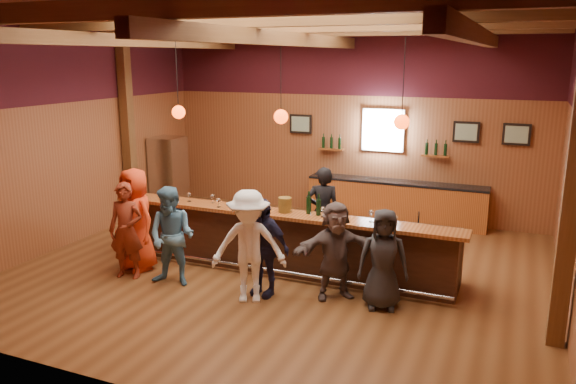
# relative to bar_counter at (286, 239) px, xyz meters

# --- Properties ---
(room) EXTENTS (9.04, 9.00, 4.52)m
(room) POSITION_rel_bar_counter_xyz_m (-0.02, -0.09, 2.69)
(room) COLOR brown
(room) RESTS_ON ground
(bar_counter) EXTENTS (6.30, 1.07, 1.11)m
(bar_counter) POSITION_rel_bar_counter_xyz_m (0.00, 0.00, 0.00)
(bar_counter) COLOR black
(bar_counter) RESTS_ON ground
(back_bar_cabinet) EXTENTS (4.00, 0.52, 0.95)m
(back_bar_cabinet) POSITION_rel_bar_counter_xyz_m (1.18, 3.57, -0.05)
(back_bar_cabinet) COLOR brown
(back_bar_cabinet) RESTS_ON ground
(window) EXTENTS (0.95, 0.09, 0.95)m
(window) POSITION_rel_bar_counter_xyz_m (0.78, 3.80, 1.53)
(window) COLOR silver
(window) RESTS_ON room
(framed_pictures) EXTENTS (5.35, 0.05, 0.45)m
(framed_pictures) POSITION_rel_bar_counter_xyz_m (1.65, 3.79, 1.58)
(framed_pictures) COLOR black
(framed_pictures) RESTS_ON room
(wine_shelves) EXTENTS (3.00, 0.18, 0.30)m
(wine_shelves) POSITION_rel_bar_counter_xyz_m (0.78, 3.73, 1.10)
(wine_shelves) COLOR brown
(wine_shelves) RESTS_ON room
(pendant_lights) EXTENTS (4.24, 0.24, 1.37)m
(pendant_lights) POSITION_rel_bar_counter_xyz_m (-0.02, -0.15, 2.19)
(pendant_lights) COLOR black
(pendant_lights) RESTS_ON room
(stainless_fridge) EXTENTS (0.70, 0.70, 1.80)m
(stainless_fridge) POSITION_rel_bar_counter_xyz_m (-4.12, 2.45, 0.38)
(stainless_fridge) COLOR silver
(stainless_fridge) RESTS_ON ground
(customer_orange) EXTENTS (1.01, 0.79, 1.82)m
(customer_orange) POSITION_rel_bar_counter_xyz_m (-2.39, -1.07, 0.39)
(customer_orange) COLOR red
(customer_orange) RESTS_ON ground
(customer_redvest) EXTENTS (0.67, 0.52, 1.65)m
(customer_redvest) POSITION_rel_bar_counter_xyz_m (-2.30, -1.44, 0.30)
(customer_redvest) COLOR maroon
(customer_redvest) RESTS_ON ground
(customer_denim) EXTENTS (0.86, 0.70, 1.65)m
(customer_denim) POSITION_rel_bar_counter_xyz_m (-1.40, -1.41, 0.30)
(customer_denim) COLOR teal
(customer_denim) RESTS_ON ground
(customer_white) EXTENTS (1.30, 1.05, 1.75)m
(customer_white) POSITION_rel_bar_counter_xyz_m (0.03, -1.50, 0.35)
(customer_white) COLOR white
(customer_white) RESTS_ON ground
(customer_navy) EXTENTS (0.96, 0.51, 1.57)m
(customer_navy) POSITION_rel_bar_counter_xyz_m (0.13, -1.20, 0.26)
(customer_navy) COLOR #1A1933
(customer_navy) RESTS_ON ground
(customer_brown) EXTENTS (1.42, 1.20, 1.54)m
(customer_brown) POSITION_rel_bar_counter_xyz_m (1.21, -0.88, 0.25)
(customer_brown) COLOR #5B4B48
(customer_brown) RESTS_ON ground
(customer_dark) EXTENTS (0.85, 0.67, 1.52)m
(customer_dark) POSITION_rel_bar_counter_xyz_m (1.97, -0.95, 0.24)
(customer_dark) COLOR #252527
(customer_dark) RESTS_ON ground
(bartender) EXTENTS (0.73, 0.61, 1.72)m
(bartender) POSITION_rel_bar_counter_xyz_m (0.41, 0.79, 0.34)
(bartender) COLOR black
(bartender) RESTS_ON ground
(ice_bucket) EXTENTS (0.23, 0.23, 0.25)m
(ice_bucket) POSITION_rel_bar_counter_xyz_m (0.11, -0.27, 0.71)
(ice_bucket) COLOR olive
(ice_bucket) RESTS_ON bar_counter
(bottle_a) EXTENTS (0.08, 0.08, 0.38)m
(bottle_a) POSITION_rel_bar_counter_xyz_m (0.51, -0.22, 0.74)
(bottle_a) COLOR black
(bottle_a) RESTS_ON bar_counter
(bottle_b) EXTENTS (0.08, 0.08, 0.36)m
(bottle_b) POSITION_rel_bar_counter_xyz_m (0.70, -0.25, 0.73)
(bottle_b) COLOR black
(bottle_b) RESTS_ON bar_counter
(glass_a) EXTENTS (0.09, 0.09, 0.20)m
(glass_a) POSITION_rel_bar_counter_xyz_m (-2.81, -0.27, 0.73)
(glass_a) COLOR silver
(glass_a) RESTS_ON bar_counter
(glass_b) EXTENTS (0.08, 0.08, 0.17)m
(glass_b) POSITION_rel_bar_counter_xyz_m (-1.77, -0.31, 0.71)
(glass_b) COLOR silver
(glass_b) RESTS_ON bar_counter
(glass_c) EXTENTS (0.07, 0.07, 0.16)m
(glass_c) POSITION_rel_bar_counter_xyz_m (-1.33, -0.23, 0.70)
(glass_c) COLOR silver
(glass_c) RESTS_ON bar_counter
(glass_d) EXTENTS (0.07, 0.07, 0.17)m
(glass_d) POSITION_rel_bar_counter_xyz_m (-1.08, -0.44, 0.71)
(glass_d) COLOR silver
(glass_d) RESTS_ON bar_counter
(glass_e) EXTENTS (0.09, 0.09, 0.20)m
(glass_e) POSITION_rel_bar_counter_xyz_m (-0.21, -0.35, 0.73)
(glass_e) COLOR silver
(glass_e) RESTS_ON bar_counter
(glass_f) EXTENTS (0.08, 0.08, 0.17)m
(glass_f) POSITION_rel_bar_counter_xyz_m (0.80, -0.32, 0.71)
(glass_f) COLOR silver
(glass_f) RESTS_ON bar_counter
(glass_g) EXTENTS (0.09, 0.09, 0.19)m
(glass_g) POSITION_rel_bar_counter_xyz_m (1.60, -0.27, 0.73)
(glass_g) COLOR silver
(glass_g) RESTS_ON bar_counter
(glass_h) EXTENTS (0.07, 0.07, 0.16)m
(glass_h) POSITION_rel_bar_counter_xyz_m (2.00, -0.34, 0.70)
(glass_h) COLOR silver
(glass_h) RESTS_ON bar_counter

